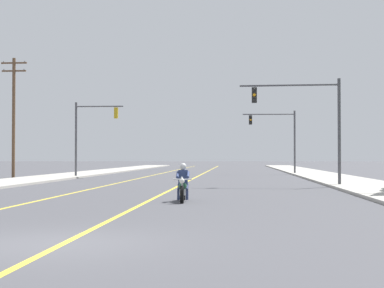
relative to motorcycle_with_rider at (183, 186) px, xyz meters
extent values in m
plane|color=#47474C|center=(-1.56, -10.81, -0.59)|extent=(400.00, 400.00, 0.00)
cube|color=yellow|center=(-1.34, 34.19, -0.58)|extent=(0.16, 100.00, 0.01)
cube|color=yellow|center=(-5.62, 34.19, -0.58)|extent=(0.16, 100.00, 0.01)
cube|color=#ADA89E|center=(9.41, 29.19, -0.52)|extent=(4.40, 110.00, 0.14)
cube|color=#ADA89E|center=(-12.53, 29.19, -0.52)|extent=(4.40, 110.00, 0.14)
cylinder|color=black|center=(0.05, -0.82, -0.27)|extent=(0.16, 0.65, 0.64)
cylinder|color=black|center=(-0.04, 0.72, -0.27)|extent=(0.16, 0.65, 0.64)
cylinder|color=silver|center=(0.04, -0.72, 0.05)|extent=(0.09, 0.33, 0.68)
sphere|color=white|center=(0.05, -0.87, 0.23)|extent=(0.20, 0.20, 0.20)
cylinder|color=silver|center=(0.04, -0.67, 0.28)|extent=(0.70, 0.08, 0.04)
ellipsoid|color=#143D23|center=(0.01, -0.17, 0.01)|extent=(0.35, 0.58, 0.28)
cube|color=silver|center=(0.00, -0.05, -0.22)|extent=(0.26, 0.45, 0.24)
cube|color=black|center=(-0.01, 0.27, -0.05)|extent=(0.31, 0.54, 0.12)
cube|color=#143D23|center=(-0.04, 0.67, 0.03)|extent=(0.22, 0.37, 0.08)
cylinder|color=silver|center=(-0.16, 0.34, -0.29)|extent=(0.11, 0.55, 0.08)
cube|color=navy|center=(-0.01, 0.23, 0.33)|extent=(0.37, 0.26, 0.56)
sphere|color=silver|center=(-0.01, 0.21, 0.74)|extent=(0.26, 0.26, 0.26)
cylinder|color=navy|center=(0.14, 0.10, -0.05)|extent=(0.16, 0.45, 0.30)
cylinder|color=navy|center=(0.17, -0.08, -0.35)|extent=(0.12, 0.16, 0.35)
cylinder|color=navy|center=(0.20, -0.02, 0.43)|extent=(0.13, 0.53, 0.27)
cylinder|color=navy|center=(-0.14, 0.08, -0.05)|extent=(0.16, 0.45, 0.30)
cylinder|color=navy|center=(-0.15, -0.10, -0.35)|extent=(0.12, 0.16, 0.35)
cylinder|color=navy|center=(-0.20, -0.04, 0.43)|extent=(0.13, 0.53, 0.27)
cylinder|color=#47474C|center=(7.91, 11.69, 2.51)|extent=(0.18, 0.18, 6.20)
cylinder|color=#47474C|center=(5.06, 11.81, 5.26)|extent=(5.69, 0.35, 0.11)
cube|color=black|center=(3.08, 11.90, 4.71)|extent=(0.31, 0.25, 0.90)
sphere|color=black|center=(3.07, 11.74, 5.01)|extent=(0.18, 0.18, 0.18)
sphere|color=orange|center=(3.07, 11.74, 4.71)|extent=(0.18, 0.18, 0.18)
sphere|color=black|center=(3.07, 11.74, 4.41)|extent=(0.18, 0.18, 0.18)
cylinder|color=#47474C|center=(-11.19, 24.87, 2.51)|extent=(0.18, 0.18, 6.20)
cylinder|color=#47474C|center=(-9.22, 24.87, 5.26)|extent=(3.94, 0.12, 0.11)
cube|color=#B79319|center=(-7.84, 24.87, 4.71)|extent=(0.30, 0.24, 0.90)
sphere|color=black|center=(-7.84, 25.02, 5.01)|extent=(0.18, 0.18, 0.18)
sphere|color=orange|center=(-7.84, 25.02, 4.71)|extent=(0.18, 0.18, 0.18)
sphere|color=black|center=(-7.84, 25.02, 4.41)|extent=(0.18, 0.18, 0.18)
cylinder|color=#47474C|center=(7.67, 35.02, 2.51)|extent=(0.18, 0.18, 6.20)
cylinder|color=#47474C|center=(5.15, 34.90, 5.26)|extent=(5.05, 0.34, 0.11)
cube|color=black|center=(3.38, 34.82, 4.71)|extent=(0.31, 0.25, 0.90)
sphere|color=black|center=(3.39, 34.67, 5.01)|extent=(0.18, 0.18, 0.18)
sphere|color=orange|center=(3.39, 34.67, 4.71)|extent=(0.18, 0.18, 0.18)
sphere|color=black|center=(3.39, 34.67, 4.41)|extent=(0.18, 0.18, 0.18)
cylinder|color=brown|center=(-16.04, 23.74, 4.28)|extent=(0.26, 0.26, 9.74)
cube|color=brown|center=(-16.04, 23.74, 8.76)|extent=(2.12, 0.12, 0.12)
cylinder|color=slate|center=(-16.94, 23.74, 8.86)|extent=(0.08, 0.08, 0.12)
cylinder|color=slate|center=(-15.15, 23.74, 8.86)|extent=(0.08, 0.08, 0.12)
cube|color=brown|center=(-16.04, 23.74, 8.11)|extent=(2.00, 0.12, 0.12)
cylinder|color=slate|center=(-16.89, 23.74, 8.21)|extent=(0.08, 0.08, 0.12)
cylinder|color=slate|center=(-15.20, 23.74, 8.21)|extent=(0.08, 0.08, 0.12)
camera|label=1|loc=(2.06, -22.01, 1.12)|focal=54.27mm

